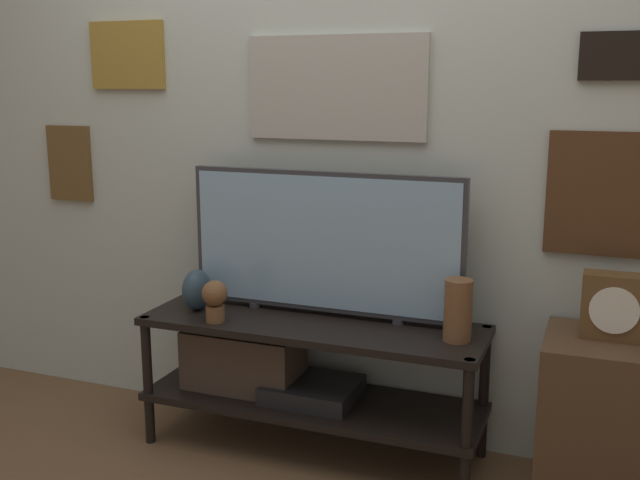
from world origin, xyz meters
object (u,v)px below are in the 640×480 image
object	(u,v)px
decorative_bust	(215,298)
mantel_clock	(614,306)
television	(324,243)
vase_tall_ceramic	(458,310)
vase_urn_stoneware	(197,290)

from	to	relation	value
decorative_bust	mantel_clock	distance (m)	1.47
television	decorative_bust	xyz separation A→B (m)	(-0.37, -0.23, -0.21)
decorative_bust	mantel_clock	bearing A→B (deg)	6.80
vase_tall_ceramic	mantel_clock	distance (m)	0.53
television	vase_urn_stoneware	bearing A→B (deg)	-167.23
vase_tall_ceramic	decorative_bust	world-z (taller)	vase_tall_ceramic
vase_urn_stoneware	decorative_bust	xyz separation A→B (m)	(0.15, -0.11, 0.01)
vase_urn_stoneware	vase_tall_ceramic	xyz separation A→B (m)	(1.08, 0.01, 0.03)
mantel_clock	vase_tall_ceramic	bearing A→B (deg)	-174.47
vase_tall_ceramic	decorative_bust	distance (m)	0.94
television	vase_urn_stoneware	xyz separation A→B (m)	(-0.52, -0.12, -0.22)
television	vase_tall_ceramic	xyz separation A→B (m)	(0.56, -0.11, -0.19)
decorative_bust	mantel_clock	size ratio (longest dim) A/B	0.73
television	mantel_clock	xyz separation A→B (m)	(1.08, -0.06, -0.13)
vase_urn_stoneware	mantel_clock	size ratio (longest dim) A/B	0.75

